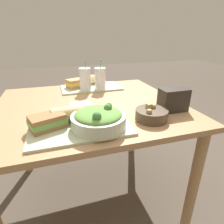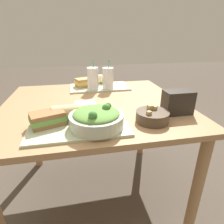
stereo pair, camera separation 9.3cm
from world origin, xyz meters
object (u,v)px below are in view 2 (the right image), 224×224
object	(u,v)px
salad_bowl	(97,118)
baguette_far	(105,79)
sandwich_near	(48,119)
baguette_near	(67,112)
soup_bowl	(152,116)
drink_cup_red	(108,79)
drink_cup_dark	(93,79)
chip_bag	(178,102)
sandwich_far	(85,82)
napkin_folded	(85,103)

from	to	relation	value
salad_bowl	baguette_far	size ratio (longest dim) A/B	1.74
salad_bowl	sandwich_near	distance (m)	0.23
sandwich_near	baguette_near	size ratio (longest dim) A/B	1.30
baguette_far	soup_bowl	bearing A→B (deg)	-156.38
drink_cup_red	baguette_far	bearing A→B (deg)	87.69
drink_cup_dark	chip_bag	world-z (taller)	drink_cup_dark
soup_bowl	drink_cup_red	size ratio (longest dim) A/B	0.74
soup_bowl	sandwich_far	world-z (taller)	same
baguette_far	chip_bag	world-z (taller)	chip_bag
drink_cup_dark	napkin_folded	world-z (taller)	drink_cup_dark
baguette_near	drink_cup_dark	bearing A→B (deg)	-24.04
sandwich_far	napkin_folded	bearing A→B (deg)	-113.00
baguette_far	drink_cup_red	size ratio (longest dim) A/B	0.65
drink_cup_dark	napkin_folded	xyz separation A→B (m)	(-0.08, -0.25, -0.09)
sandwich_near	baguette_near	bearing A→B (deg)	8.73
sandwich_near	chip_bag	distance (m)	0.67
drink_cup_red	sandwich_far	bearing A→B (deg)	148.60
baguette_near	chip_bag	bearing A→B (deg)	-95.24
sandwich_far	chip_bag	distance (m)	0.77
soup_bowl	baguette_near	bearing A→B (deg)	168.32
salad_bowl	drink_cup_red	distance (m)	0.63
soup_bowl	drink_cup_red	bearing A→B (deg)	101.46
sandwich_near	drink_cup_red	xyz separation A→B (m)	(0.38, 0.55, 0.04)
soup_bowl	drink_cup_dark	distance (m)	0.63
sandwich_near	napkin_folded	distance (m)	0.35
sandwich_near	sandwich_far	size ratio (longest dim) A/B	1.06
salad_bowl	sandwich_near	xyz separation A→B (m)	(-0.22, 0.06, -0.01)
sandwich_near	drink_cup_red	bearing A→B (deg)	35.53
baguette_near	drink_cup_dark	size ratio (longest dim) A/B	0.62
salad_bowl	sandwich_far	size ratio (longest dim) A/B	1.47
sandwich_near	napkin_folded	xyz separation A→B (m)	(0.19, 0.29, -0.04)
chip_bag	napkin_folded	xyz separation A→B (m)	(-0.48, 0.26, -0.06)
salad_bowl	drink_cup_red	bearing A→B (deg)	75.14
baguette_far	drink_cup_dark	world-z (taller)	drink_cup_dark
salad_bowl	napkin_folded	bearing A→B (deg)	95.14
drink_cup_dark	drink_cup_red	distance (m)	0.11
baguette_far	napkin_folded	size ratio (longest dim) A/B	1.07
baguette_near	baguette_far	distance (m)	0.73
soup_bowl	salad_bowl	bearing A→B (deg)	-176.16
drink_cup_red	chip_bag	bearing A→B (deg)	-60.31
salad_bowl	sandwich_far	distance (m)	0.71
sandwich_far	chip_bag	world-z (taller)	chip_bag
soup_bowl	drink_cup_red	xyz separation A→B (m)	(-0.12, 0.58, 0.06)
soup_bowl	chip_bag	size ratio (longest dim) A/B	1.04
salad_bowl	drink_cup_dark	xyz separation A→B (m)	(0.05, 0.60, 0.03)
salad_bowl	soup_bowl	bearing A→B (deg)	3.84
sandwich_far	drink_cup_dark	xyz separation A→B (m)	(0.05, -0.10, 0.04)
salad_bowl	chip_bag	xyz separation A→B (m)	(0.45, 0.09, 0.01)
napkin_folded	soup_bowl	bearing A→B (deg)	-46.80
salad_bowl	chip_bag	bearing A→B (deg)	11.53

